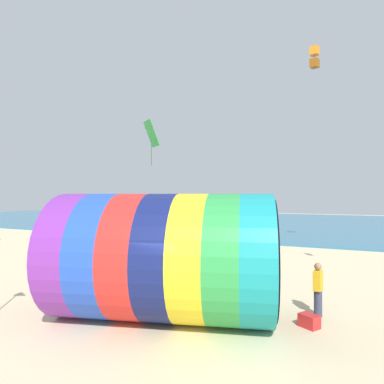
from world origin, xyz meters
name	(u,v)px	position (x,y,z in m)	size (l,w,h in m)	color
ground_plane	(152,325)	(0.00, 0.00, 0.00)	(120.00, 120.00, 0.00)	beige
sea	(306,223)	(0.00, 36.67, 0.05)	(120.00, 40.00, 0.10)	teal
giant_inflatable_tube	(164,256)	(0.09, 0.57, 1.86)	(7.12, 5.28, 3.72)	purple
kite_handler	(318,289)	(4.20, 2.72, 0.82)	(0.27, 0.39, 1.62)	#383D56
kite_orange_box	(315,57)	(2.98, 15.40, 12.72)	(0.63, 0.63, 1.46)	orange
kite_green_diamond	(151,134)	(-3.32, 5.35, 6.51)	(0.99, 0.92, 2.09)	green
bystander_mid_beach	(68,245)	(-9.76, 6.64, 0.78)	(0.40, 0.29, 1.55)	black
cooler_box	(309,321)	(4.05, 1.72, 0.18)	(0.52, 0.36, 0.36)	red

